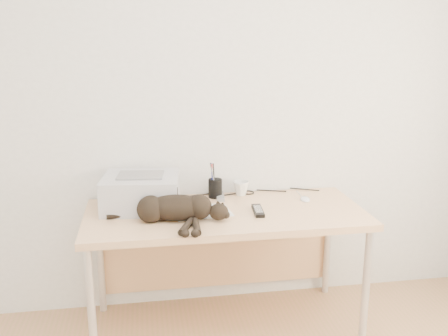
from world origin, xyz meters
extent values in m
plane|color=white|center=(0.00, 1.75, 1.30)|extent=(3.50, 0.00, 3.50)
cube|color=#DCB180|center=(0.00, 1.39, 0.72)|extent=(1.60, 0.70, 0.04)
cylinder|color=silver|center=(-0.75, 1.09, 0.35)|extent=(0.04, 0.04, 0.70)
cylinder|color=silver|center=(0.75, 1.09, 0.35)|extent=(0.04, 0.04, 0.70)
cylinder|color=silver|center=(-0.75, 1.69, 0.35)|extent=(0.04, 0.04, 0.70)
cylinder|color=silver|center=(0.75, 1.69, 0.35)|extent=(0.04, 0.04, 0.70)
cube|color=#DCB180|center=(0.00, 1.72, 0.40)|extent=(1.48, 0.02, 0.60)
cube|color=#BABABF|center=(-0.47, 1.53, 0.84)|extent=(0.47, 0.42, 0.19)
cube|color=black|center=(-0.47, 1.53, 0.85)|extent=(0.37, 0.06, 0.12)
cube|color=slate|center=(-0.47, 1.53, 0.94)|extent=(0.28, 0.21, 0.01)
cube|color=white|center=(-0.14, 1.39, 0.74)|extent=(0.35, 0.26, 0.00)
cube|color=white|center=(-0.17, 1.41, 0.74)|extent=(0.34, 0.26, 0.00)
ellipsoid|color=black|center=(-0.28, 1.29, 0.81)|extent=(0.37, 0.20, 0.15)
sphere|color=black|center=(-0.43, 1.30, 0.81)|extent=(0.15, 0.15, 0.15)
ellipsoid|color=black|center=(-0.06, 1.24, 0.79)|extent=(0.12, 0.11, 0.09)
cone|color=black|center=(-0.06, 1.29, 0.83)|extent=(0.04, 0.05, 0.05)
cone|color=black|center=(-0.04, 1.28, 0.82)|extent=(0.04, 0.06, 0.05)
cylinder|color=black|center=(-0.25, 1.15, 0.76)|extent=(0.07, 0.21, 0.04)
cylinder|color=black|center=(-0.20, 1.14, 0.76)|extent=(0.07, 0.21, 0.04)
cylinder|color=black|center=(-0.56, 1.37, 0.75)|extent=(0.22, 0.06, 0.03)
imported|color=white|center=(0.15, 1.67, 0.79)|extent=(0.13, 0.13, 0.09)
cylinder|color=black|center=(-0.02, 1.66, 0.80)|extent=(0.09, 0.09, 0.12)
cylinder|color=#990C0C|center=(-0.03, 1.66, 0.88)|extent=(0.01, 0.01, 0.16)
cylinder|color=navy|center=(-0.01, 1.67, 0.88)|extent=(0.01, 0.01, 0.16)
cylinder|color=black|center=(-0.02, 1.64, 0.88)|extent=(0.01, 0.01, 0.16)
cube|color=slate|center=(0.01, 1.64, 0.75)|extent=(0.06, 0.17, 0.02)
cube|color=black|center=(0.18, 1.34, 0.75)|extent=(0.07, 0.19, 0.02)
ellipsoid|color=white|center=(0.52, 1.51, 0.76)|extent=(0.07, 0.11, 0.03)
camera|label=1|loc=(-0.45, -1.28, 1.71)|focal=40.00mm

